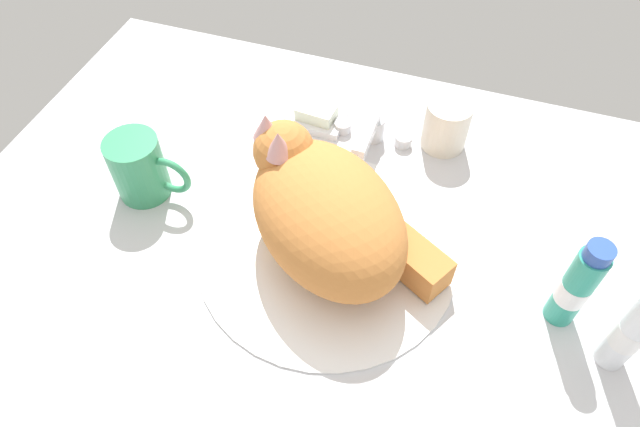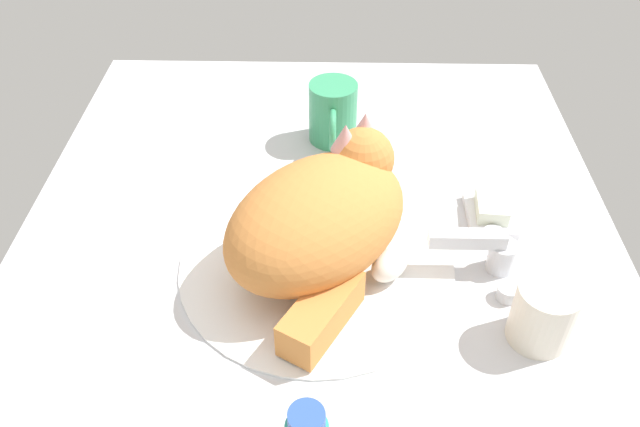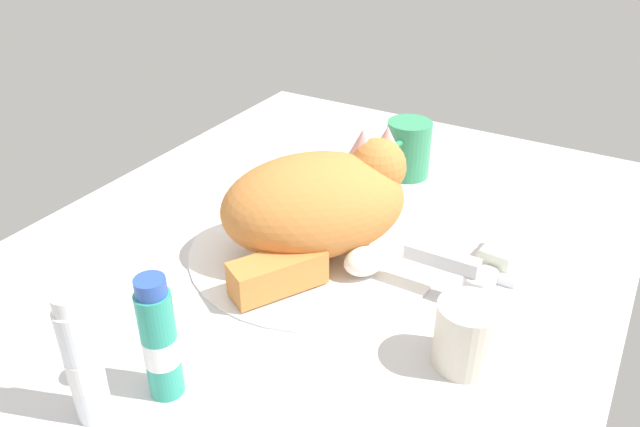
{
  "view_description": "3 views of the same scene",
  "coord_description": "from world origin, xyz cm",
  "px_view_note": "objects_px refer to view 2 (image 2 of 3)",
  "views": [
    {
      "loc": [
        13.14,
        -42.14,
        63.76
      ],
      "look_at": [
        -1.8,
        2.27,
        4.79
      ],
      "focal_mm": 31.55,
      "sensor_mm": 36.0,
      "label": 1
    },
    {
      "loc": [
        58.78,
        1.7,
        60.21
      ],
      "look_at": [
        -1.74,
        0.37,
        7.41
      ],
      "focal_mm": 36.22,
      "sensor_mm": 36.0,
      "label": 2
    },
    {
      "loc": [
        64.01,
        37.93,
        49.86
      ],
      "look_at": [
        0.41,
        1.22,
        6.77
      ],
      "focal_mm": 34.99,
      "sensor_mm": 36.0,
      "label": 3
    }
  ],
  "objects_px": {
    "cat": "(322,218)",
    "soap_bar": "(492,206)",
    "rinse_cup": "(543,314)",
    "coffee_mug": "(333,113)",
    "faucet": "(491,253)"
  },
  "relations": [
    {
      "from": "cat",
      "to": "soap_bar",
      "type": "bearing_deg",
      "value": 111.82
    },
    {
      "from": "cat",
      "to": "rinse_cup",
      "type": "distance_m",
      "value": 0.28
    },
    {
      "from": "cat",
      "to": "coffee_mug",
      "type": "height_order",
      "value": "cat"
    },
    {
      "from": "rinse_cup",
      "to": "cat",
      "type": "bearing_deg",
      "value": -114.38
    },
    {
      "from": "faucet",
      "to": "cat",
      "type": "distance_m",
      "value": 0.22
    },
    {
      "from": "cat",
      "to": "rinse_cup",
      "type": "height_order",
      "value": "cat"
    },
    {
      "from": "coffee_mug",
      "to": "soap_bar",
      "type": "height_order",
      "value": "coffee_mug"
    },
    {
      "from": "soap_bar",
      "to": "faucet",
      "type": "bearing_deg",
      "value": -11.53
    },
    {
      "from": "faucet",
      "to": "cat",
      "type": "height_order",
      "value": "cat"
    },
    {
      "from": "coffee_mug",
      "to": "soap_bar",
      "type": "xyz_separation_m",
      "value": [
        0.19,
        0.22,
        -0.03
      ]
    },
    {
      "from": "cat",
      "to": "soap_bar",
      "type": "relative_size",
      "value": 5.32
    },
    {
      "from": "soap_bar",
      "to": "coffee_mug",
      "type": "bearing_deg",
      "value": -130.61
    },
    {
      "from": "coffee_mug",
      "to": "faucet",
      "type": "bearing_deg",
      "value": 35.1
    },
    {
      "from": "coffee_mug",
      "to": "soap_bar",
      "type": "relative_size",
      "value": 1.99
    },
    {
      "from": "rinse_cup",
      "to": "soap_bar",
      "type": "height_order",
      "value": "rinse_cup"
    }
  ]
}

